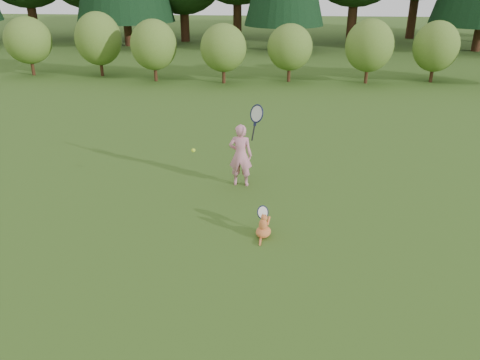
# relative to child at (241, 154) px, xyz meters

# --- Properties ---
(ground) EXTENTS (100.00, 100.00, 0.00)m
(ground) POSITION_rel_child_xyz_m (-0.10, -2.15, -0.71)
(ground) COLOR #2E4C15
(ground) RESTS_ON ground
(shrub_row) EXTENTS (28.00, 3.00, 2.80)m
(shrub_row) POSITION_rel_child_xyz_m (-0.10, 10.85, 0.69)
(shrub_row) COLOR #4C6920
(shrub_row) RESTS_ON ground
(child) EXTENTS (0.79, 0.53, 2.02)m
(child) POSITION_rel_child_xyz_m (0.00, 0.00, 0.00)
(child) COLOR pink
(child) RESTS_ON ground
(cat) EXTENTS (0.44, 0.66, 0.58)m
(cat) POSITION_rel_child_xyz_m (0.58, -2.14, -0.49)
(cat) COLOR #BC6724
(cat) RESTS_ON ground
(tennis_ball) EXTENTS (0.08, 0.08, 0.08)m
(tennis_ball) POSITION_rel_child_xyz_m (-0.88, -0.69, 0.30)
(tennis_ball) COLOR #9FD519
(tennis_ball) RESTS_ON ground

